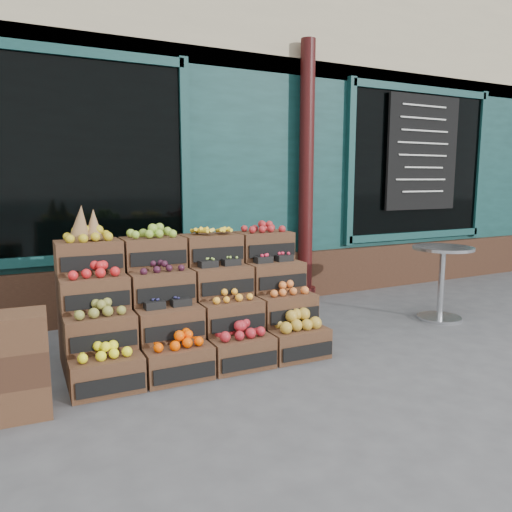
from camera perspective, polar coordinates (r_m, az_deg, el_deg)
name	(u,v)px	position (r m, az deg, el deg)	size (l,w,h in m)	color
ground	(316,368)	(4.24, 6.90, -12.54)	(60.00, 60.00, 0.00)	#48484B
shop_facade	(145,126)	(8.71, -12.58, 14.27)	(12.00, 6.24, 4.80)	#103937
crate_display	(191,310)	(4.41, -7.48, -6.11)	(2.16, 1.09, 1.33)	#4C2F1D
spare_crates	(11,366)	(3.66, -26.19, -11.22)	(0.48, 0.35, 0.69)	#4C2F1D
bistro_table	(442,274)	(5.82, 20.45, -1.97)	(0.65, 0.65, 0.81)	#AFB2B6
shopkeeper	(75,226)	(6.30, -20.02, 3.23)	(0.72, 0.47, 1.97)	#1D6736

